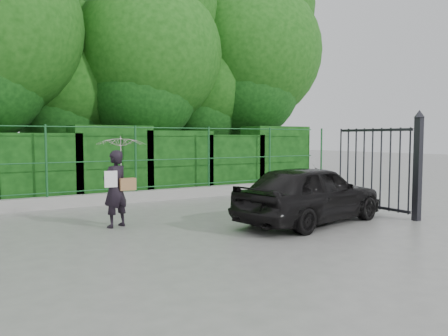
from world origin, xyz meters
TOP-DOWN VIEW (x-y plane):
  - ground at (0.00, 0.00)m, footprint 80.00×80.00m
  - kerb at (0.00, 4.50)m, footprint 14.00×0.25m
  - fence at (0.22, 4.50)m, footprint 14.13×0.06m
  - hedge at (0.03, 5.50)m, footprint 14.20×1.20m
  - trees at (1.14, 7.74)m, footprint 17.10×6.15m
  - gate at (4.60, -0.72)m, footprint 0.22×2.33m
  - woman at (-1.01, 1.50)m, footprint 0.96×0.98m
  - car at (2.47, -0.21)m, footprint 3.82×2.10m

SIDE VIEW (x-z plane):
  - ground at x=0.00m, z-range 0.00..0.00m
  - kerb at x=0.00m, z-range 0.00..0.30m
  - car at x=2.47m, z-range 0.00..1.23m
  - hedge at x=0.03m, z-range -0.12..2.16m
  - gate at x=4.60m, z-range 0.01..2.37m
  - woman at x=-1.01m, z-range 0.29..2.10m
  - fence at x=0.22m, z-range 0.30..2.10m
  - trees at x=1.14m, z-range 0.58..8.66m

